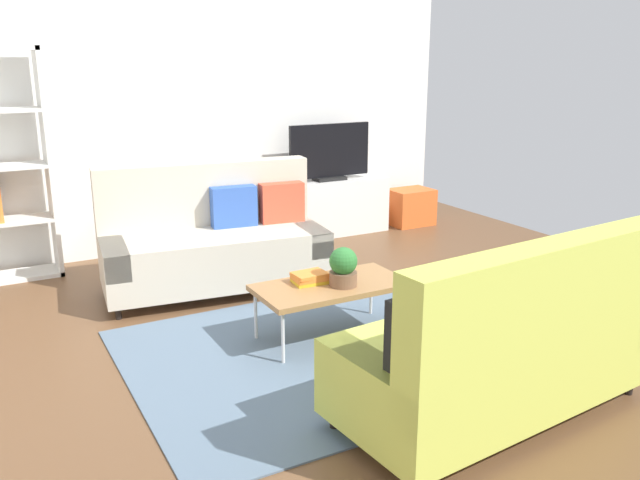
{
  "coord_description": "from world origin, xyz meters",
  "views": [
    {
      "loc": [
        -2.03,
        -4.0,
        2.01
      ],
      "look_at": [
        0.29,
        0.23,
        0.65
      ],
      "focal_mm": 36.75,
      "sensor_mm": 36.0,
      "label": 1
    }
  ],
  "objects_px": {
    "couch_green": "(502,346)",
    "coffee_table": "(331,287)",
    "tv": "(330,153)",
    "storage_trunk": "(410,207)",
    "vase_0": "(281,178)",
    "tv_console": "(329,207)",
    "table_book_0": "(310,281)",
    "potted_plant": "(343,267)",
    "bottle_0": "(298,176)",
    "couch_beige": "(215,240)"
  },
  "relations": [
    {
      "from": "tv_console",
      "to": "vase_0",
      "type": "relative_size",
      "value": 10.56
    },
    {
      "from": "couch_beige",
      "to": "couch_green",
      "type": "xyz_separation_m",
      "value": [
        0.67,
        -2.84,
        -0.01
      ]
    },
    {
      "from": "tv_console",
      "to": "vase_0",
      "type": "height_order",
      "value": "vase_0"
    },
    {
      "from": "tv_console",
      "to": "table_book_0",
      "type": "bearing_deg",
      "value": -122.08
    },
    {
      "from": "couch_beige",
      "to": "table_book_0",
      "type": "bearing_deg",
      "value": 107.39
    },
    {
      "from": "couch_green",
      "to": "potted_plant",
      "type": "height_order",
      "value": "couch_green"
    },
    {
      "from": "storage_trunk",
      "to": "vase_0",
      "type": "xyz_separation_m",
      "value": [
        -1.68,
        0.15,
        0.49
      ]
    },
    {
      "from": "couch_beige",
      "to": "vase_0",
      "type": "bearing_deg",
      "value": -128.81
    },
    {
      "from": "couch_beige",
      "to": "vase_0",
      "type": "height_order",
      "value": "couch_beige"
    },
    {
      "from": "tv_console",
      "to": "couch_green",
      "type": "bearing_deg",
      "value": -105.9
    },
    {
      "from": "tv",
      "to": "vase_0",
      "type": "relative_size",
      "value": 7.54
    },
    {
      "from": "table_book_0",
      "to": "couch_green",
      "type": "bearing_deg",
      "value": -74.66
    },
    {
      "from": "couch_beige",
      "to": "couch_green",
      "type": "distance_m",
      "value": 2.92
    },
    {
      "from": "couch_green",
      "to": "bottle_0",
      "type": "bearing_deg",
      "value": 74.79
    },
    {
      "from": "storage_trunk",
      "to": "vase_0",
      "type": "bearing_deg",
      "value": 174.9
    },
    {
      "from": "potted_plant",
      "to": "couch_green",
      "type": "bearing_deg",
      "value": -80.11
    },
    {
      "from": "coffee_table",
      "to": "tv_console",
      "type": "distance_m",
      "value": 2.95
    },
    {
      "from": "tv_console",
      "to": "bottle_0",
      "type": "height_order",
      "value": "bottle_0"
    },
    {
      "from": "couch_green",
      "to": "coffee_table",
      "type": "bearing_deg",
      "value": 96.73
    },
    {
      "from": "storage_trunk",
      "to": "potted_plant",
      "type": "xyz_separation_m",
      "value": [
        -2.47,
        -2.55,
        0.34
      ]
    },
    {
      "from": "couch_green",
      "to": "tv",
      "type": "xyz_separation_m",
      "value": [
        1.14,
        3.98,
        0.51
      ]
    },
    {
      "from": "storage_trunk",
      "to": "coffee_table",
      "type": "bearing_deg",
      "value": -135.64
    },
    {
      "from": "tv",
      "to": "storage_trunk",
      "type": "height_order",
      "value": "tv"
    },
    {
      "from": "storage_trunk",
      "to": "bottle_0",
      "type": "xyz_separation_m",
      "value": [
        -1.52,
        0.06,
        0.5
      ]
    },
    {
      "from": "coffee_table",
      "to": "tv",
      "type": "height_order",
      "value": "tv"
    },
    {
      "from": "couch_beige",
      "to": "storage_trunk",
      "type": "height_order",
      "value": "couch_beige"
    },
    {
      "from": "couch_green",
      "to": "tv_console",
      "type": "relative_size",
      "value": 1.4
    },
    {
      "from": "storage_trunk",
      "to": "tv_console",
      "type": "bearing_deg",
      "value": 174.81
    },
    {
      "from": "tv_console",
      "to": "vase_0",
      "type": "distance_m",
      "value": 0.7
    },
    {
      "from": "couch_green",
      "to": "vase_0",
      "type": "height_order",
      "value": "couch_green"
    },
    {
      "from": "couch_green",
      "to": "potted_plant",
      "type": "bearing_deg",
      "value": 94.98
    },
    {
      "from": "couch_green",
      "to": "tv",
      "type": "bearing_deg",
      "value": 69.12
    },
    {
      "from": "tv_console",
      "to": "couch_beige",
      "type": "bearing_deg",
      "value": -147.37
    },
    {
      "from": "tv",
      "to": "bottle_0",
      "type": "relative_size",
      "value": 5.91
    },
    {
      "from": "tv",
      "to": "bottle_0",
      "type": "xyz_separation_m",
      "value": [
        -0.42,
        -0.02,
        -0.23
      ]
    },
    {
      "from": "couch_green",
      "to": "bottle_0",
      "type": "height_order",
      "value": "couch_green"
    },
    {
      "from": "storage_trunk",
      "to": "vase_0",
      "type": "relative_size",
      "value": 3.92
    },
    {
      "from": "couch_green",
      "to": "coffee_table",
      "type": "relative_size",
      "value": 1.79
    },
    {
      "from": "coffee_table",
      "to": "table_book_0",
      "type": "bearing_deg",
      "value": 142.25
    },
    {
      "from": "table_book_0",
      "to": "potted_plant",
      "type": "bearing_deg",
      "value": -42.97
    },
    {
      "from": "potted_plant",
      "to": "table_book_0",
      "type": "xyz_separation_m",
      "value": [
        -0.18,
        0.17,
        -0.13
      ]
    },
    {
      "from": "coffee_table",
      "to": "table_book_0",
      "type": "height_order",
      "value": "table_book_0"
    },
    {
      "from": "potted_plant",
      "to": "bottle_0",
      "type": "height_order",
      "value": "bottle_0"
    },
    {
      "from": "tv",
      "to": "vase_0",
      "type": "xyz_separation_m",
      "value": [
        -0.58,
        0.07,
        -0.25
      ]
    },
    {
      "from": "couch_green",
      "to": "vase_0",
      "type": "distance_m",
      "value": 4.09
    },
    {
      "from": "couch_beige",
      "to": "bottle_0",
      "type": "height_order",
      "value": "couch_beige"
    },
    {
      "from": "couch_green",
      "to": "bottle_0",
      "type": "relative_size",
      "value": 11.62
    },
    {
      "from": "couch_green",
      "to": "table_book_0",
      "type": "relative_size",
      "value": 8.19
    },
    {
      "from": "couch_green",
      "to": "potted_plant",
      "type": "xyz_separation_m",
      "value": [
        -0.23,
        1.35,
        0.12
      ]
    },
    {
      "from": "couch_green",
      "to": "tv",
      "type": "height_order",
      "value": "tv"
    }
  ]
}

